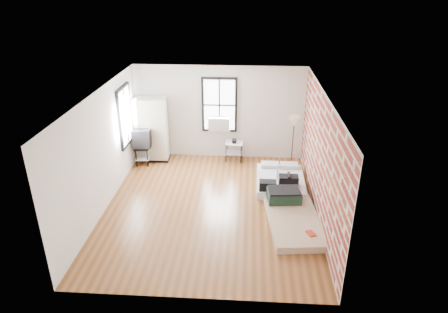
# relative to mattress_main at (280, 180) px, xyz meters

# --- Properties ---
(ground) EXTENTS (6.00, 6.00, 0.00)m
(ground) POSITION_rel_mattress_main_xyz_m (-1.75, -1.20, -0.15)
(ground) COLOR brown
(ground) RESTS_ON ground
(room_shell) EXTENTS (5.02, 6.02, 2.80)m
(room_shell) POSITION_rel_mattress_main_xyz_m (-1.51, -0.83, 1.59)
(room_shell) COLOR silver
(room_shell) RESTS_ON ground
(mattress_main) EXTENTS (1.26, 1.70, 0.54)m
(mattress_main) POSITION_rel_mattress_main_xyz_m (0.00, 0.00, 0.00)
(mattress_main) COLOR silver
(mattress_main) RESTS_ON ground
(mattress_bare) EXTENTS (1.32, 2.22, 0.46)m
(mattress_bare) POSITION_rel_mattress_main_xyz_m (0.16, -1.63, -0.01)
(mattress_bare) COLOR #CAB092
(mattress_bare) RESTS_ON ground
(wardrobe) EXTENTS (0.97, 0.56, 1.91)m
(wardrobe) POSITION_rel_mattress_main_xyz_m (-3.73, 1.45, 0.80)
(wardrobe) COLOR black
(wardrobe) RESTS_ON ground
(side_table) EXTENTS (0.54, 0.44, 0.67)m
(side_table) POSITION_rel_mattress_main_xyz_m (-1.29, 1.52, 0.31)
(side_table) COLOR black
(side_table) RESTS_ON ground
(floor_lamp) EXTENTS (0.33, 0.33, 1.55)m
(floor_lamp) POSITION_rel_mattress_main_xyz_m (0.39, 1.17, 1.17)
(floor_lamp) COLOR #2E230F
(floor_lamp) RESTS_ON ground
(tv_stand) EXTENTS (0.58, 0.80, 1.09)m
(tv_stand) POSITION_rel_mattress_main_xyz_m (-3.96, 1.20, 0.63)
(tv_stand) COLOR black
(tv_stand) RESTS_ON ground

